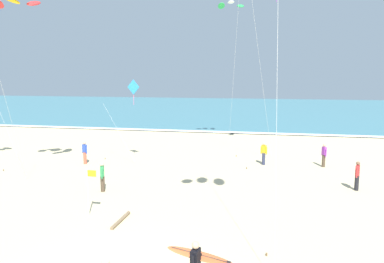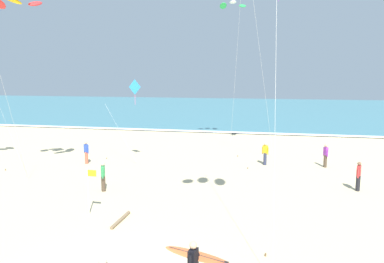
{
  "view_description": "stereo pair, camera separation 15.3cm",
  "coord_description": "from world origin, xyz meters",
  "px_view_note": "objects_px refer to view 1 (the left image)",
  "views": [
    {
      "loc": [
        4.16,
        -9.01,
        6.1
      ],
      "look_at": [
        0.98,
        6.56,
        3.68
      ],
      "focal_mm": 34.33,
      "sensor_mm": 36.0,
      "label": 1
    },
    {
      "loc": [
        4.31,
        -8.98,
        6.1
      ],
      "look_at": [
        0.98,
        6.56,
        3.68
      ],
      "focal_mm": 34.33,
      "sensor_mm": 36.0,
      "label": 2
    }
  ],
  "objects_px": {
    "bystander_purple_top": "(324,155)",
    "bystander_green_top": "(102,177)",
    "kite_diamond_cobalt_near": "(132,90)",
    "bystander_yellow_top": "(264,153)",
    "bystander_blue_top": "(85,153)",
    "kite_arc_ivory_far": "(231,5)",
    "driftwood_log": "(121,220)",
    "bystander_red_top": "(357,176)",
    "surfer_lead": "(197,262)",
    "kite_arc_golden_distant": "(15,1)",
    "lifeguard_flag": "(89,187)"
  },
  "relations": [
    {
      "from": "bystander_green_top",
      "to": "surfer_lead",
      "type": "bearing_deg",
      "value": -50.92
    },
    {
      "from": "kite_arc_golden_distant",
      "to": "bystander_yellow_top",
      "type": "relative_size",
      "value": 6.66
    },
    {
      "from": "kite_diamond_cobalt_near",
      "to": "bystander_yellow_top",
      "type": "xyz_separation_m",
      "value": [
        8.9,
        1.5,
        -4.3
      ]
    },
    {
      "from": "kite_arc_ivory_far",
      "to": "bystander_blue_top",
      "type": "distance_m",
      "value": 16.91
    },
    {
      "from": "bystander_blue_top",
      "to": "bystander_yellow_top",
      "type": "bearing_deg",
      "value": 10.43
    },
    {
      "from": "bystander_red_top",
      "to": "bystander_purple_top",
      "type": "bearing_deg",
      "value": 101.12
    },
    {
      "from": "kite_arc_ivory_far",
      "to": "bystander_purple_top",
      "type": "distance_m",
      "value": 14.66
    },
    {
      "from": "surfer_lead",
      "to": "bystander_red_top",
      "type": "height_order",
      "value": "surfer_lead"
    },
    {
      "from": "bystander_red_top",
      "to": "bystander_blue_top",
      "type": "xyz_separation_m",
      "value": [
        -17.18,
        2.58,
        0.0
      ]
    },
    {
      "from": "bystander_purple_top",
      "to": "bystander_red_top",
      "type": "height_order",
      "value": "same"
    },
    {
      "from": "bystander_yellow_top",
      "to": "bystander_purple_top",
      "type": "bearing_deg",
      "value": 2.78
    },
    {
      "from": "kite_diamond_cobalt_near",
      "to": "bystander_green_top",
      "type": "distance_m",
      "value": 7.61
    },
    {
      "from": "bystander_blue_top",
      "to": "bystander_green_top",
      "type": "height_order",
      "value": "same"
    },
    {
      "from": "kite_diamond_cobalt_near",
      "to": "driftwood_log",
      "type": "xyz_separation_m",
      "value": [
        3.1,
        -9.89,
        -5.04
      ]
    },
    {
      "from": "kite_arc_ivory_far",
      "to": "bystander_red_top",
      "type": "height_order",
      "value": "kite_arc_ivory_far"
    },
    {
      "from": "bystander_purple_top",
      "to": "bystander_yellow_top",
      "type": "height_order",
      "value": "same"
    },
    {
      "from": "kite_arc_golden_distant",
      "to": "driftwood_log",
      "type": "distance_m",
      "value": 13.83
    },
    {
      "from": "bystander_green_top",
      "to": "driftwood_log",
      "type": "bearing_deg",
      "value": -55.37
    },
    {
      "from": "bystander_blue_top",
      "to": "lifeguard_flag",
      "type": "height_order",
      "value": "lifeguard_flag"
    },
    {
      "from": "bystander_blue_top",
      "to": "driftwood_log",
      "type": "distance_m",
      "value": 11.2
    },
    {
      "from": "kite_arc_golden_distant",
      "to": "bystander_green_top",
      "type": "xyz_separation_m",
      "value": [
        5.47,
        -1.31,
        -9.4
      ]
    },
    {
      "from": "bystander_red_top",
      "to": "bystander_yellow_top",
      "type": "xyz_separation_m",
      "value": [
        -4.96,
        4.83,
        0.0
      ]
    },
    {
      "from": "kite_arc_golden_distant",
      "to": "bystander_purple_top",
      "type": "relative_size",
      "value": 6.66
    },
    {
      "from": "bystander_purple_top",
      "to": "bystander_green_top",
      "type": "xyz_separation_m",
      "value": [
        -12.29,
        -7.94,
        0.0
      ]
    },
    {
      "from": "kite_diamond_cobalt_near",
      "to": "bystander_blue_top",
      "type": "relative_size",
      "value": 3.68
    },
    {
      "from": "bystander_purple_top",
      "to": "lifeguard_flag",
      "type": "height_order",
      "value": "lifeguard_flag"
    },
    {
      "from": "bystander_green_top",
      "to": "bystander_yellow_top",
      "type": "height_order",
      "value": "same"
    },
    {
      "from": "kite_diamond_cobalt_near",
      "to": "bystander_purple_top",
      "type": "relative_size",
      "value": 3.68
    },
    {
      "from": "bystander_blue_top",
      "to": "bystander_purple_top",
      "type": "bearing_deg",
      "value": 8.58
    },
    {
      "from": "kite_arc_ivory_far",
      "to": "bystander_blue_top",
      "type": "height_order",
      "value": "kite_arc_ivory_far"
    },
    {
      "from": "lifeguard_flag",
      "to": "kite_arc_ivory_far",
      "type": "bearing_deg",
      "value": 76.11
    },
    {
      "from": "kite_diamond_cobalt_near",
      "to": "driftwood_log",
      "type": "bearing_deg",
      "value": -72.62
    },
    {
      "from": "bystander_green_top",
      "to": "lifeguard_flag",
      "type": "bearing_deg",
      "value": -74.49
    },
    {
      "from": "surfer_lead",
      "to": "lifeguard_flag",
      "type": "xyz_separation_m",
      "value": [
        -5.8,
        5.03,
        0.23
      ]
    },
    {
      "from": "kite_arc_ivory_far",
      "to": "driftwood_log",
      "type": "relative_size",
      "value": 6.91
    },
    {
      "from": "bystander_red_top",
      "to": "lifeguard_flag",
      "type": "bearing_deg",
      "value": -153.7
    },
    {
      "from": "kite_diamond_cobalt_near",
      "to": "bystander_blue_top",
      "type": "xyz_separation_m",
      "value": [
        -3.32,
        -0.75,
        -4.3
      ]
    },
    {
      "from": "kite_arc_golden_distant",
      "to": "bystander_red_top",
      "type": "distance_m",
      "value": 21.04
    },
    {
      "from": "bystander_blue_top",
      "to": "lifeguard_flag",
      "type": "xyz_separation_m",
      "value": [
        4.79,
        -8.71,
        0.45
      ]
    },
    {
      "from": "bystander_purple_top",
      "to": "driftwood_log",
      "type": "bearing_deg",
      "value": -130.16
    },
    {
      "from": "kite_arc_golden_distant",
      "to": "bystander_purple_top",
      "type": "bearing_deg",
      "value": 20.48
    },
    {
      "from": "bystander_red_top",
      "to": "driftwood_log",
      "type": "bearing_deg",
      "value": -148.65
    },
    {
      "from": "surfer_lead",
      "to": "kite_arc_golden_distant",
      "type": "distance_m",
      "value": 17.98
    },
    {
      "from": "kite_arc_ivory_far",
      "to": "lifeguard_flag",
      "type": "xyz_separation_m",
      "value": [
        -4.34,
        -17.57,
        -10.68
      ]
    },
    {
      "from": "bystander_green_top",
      "to": "driftwood_log",
      "type": "relative_size",
      "value": 0.9
    },
    {
      "from": "kite_arc_ivory_far",
      "to": "bystander_red_top",
      "type": "distance_m",
      "value": 17.88
    },
    {
      "from": "bystander_yellow_top",
      "to": "bystander_blue_top",
      "type": "bearing_deg",
      "value": -169.57
    },
    {
      "from": "bystander_red_top",
      "to": "lifeguard_flag",
      "type": "xyz_separation_m",
      "value": [
        -12.39,
        -6.12,
        0.45
      ]
    },
    {
      "from": "surfer_lead",
      "to": "bystander_green_top",
      "type": "bearing_deg",
      "value": 129.08
    },
    {
      "from": "bystander_purple_top",
      "to": "lifeguard_flag",
      "type": "relative_size",
      "value": 0.76
    }
  ]
}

